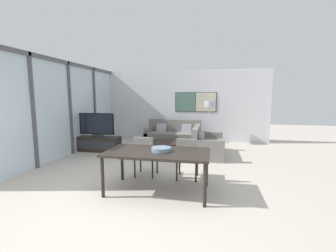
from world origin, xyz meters
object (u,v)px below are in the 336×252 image
Objects in this scene: sofa_side at (205,146)px; fruit_bowl at (161,149)px; coffee_table at (165,144)px; dining_table at (158,155)px; sofa_main at (174,136)px; television at (97,125)px; dining_chair_left at (145,154)px; tv_console at (97,144)px; floor_lamp at (210,106)px; dining_chair_centre at (187,156)px.

sofa_side is 2.96m from fruit_bowl.
coffee_table is 3.00m from dining_table.
sofa_main is at bearing 96.29° from dining_table.
fruit_bowl is at bearing -43.78° from television.
sofa_main is at bearing 90.38° from dining_chair_left.
sofa_main is 3.71m from dining_chair_left.
fruit_bowl is (2.74, -2.63, 0.57)m from tv_console.
sofa_main is 1.31× the size of sofa_side.
floor_lamp is (1.34, 0.08, 1.12)m from sofa_main.
coffee_table is 3.02m from fruit_bowl.
sofa_main is 1.49m from coffee_table.
sofa_side is 1.73× the size of dining_chair_centre.
sofa_side is 1.45× the size of coffee_table.
dining_chair_left is (-0.46, 0.72, -0.19)m from dining_table.
dining_table is 2.08× the size of dining_chair_centre.
television reaches higher than tv_console.
coffee_table is 2.23m from dining_chair_left.
floor_lamp is at bearing 84.08° from dining_chair_centre.
dining_chair_centre is (0.93, 0.00, 0.00)m from dining_chair_left.
sofa_side is (3.45, 0.20, -0.58)m from television.
sofa_main is (2.19, 1.78, 0.04)m from tv_console.
dining_chair_left reaches higher than coffee_table.
dining_chair_centre is at bearing 60.74° from fruit_bowl.
sofa_side is at bearing 81.65° from dining_chair_centre.
tv_console is 2.82m from sofa_main.
dining_table reaches higher than coffee_table.
floor_lamp is (0.39, 3.78, 0.89)m from dining_chair_centre.
sofa_side is (1.26, -1.58, -0.00)m from sofa_main.
television reaches higher than fruit_bowl.
coffee_table is at bearing -130.58° from floor_lamp.
television is 3.50m from sofa_side.
dining_table is at bearing -122.77° from dining_chair_centre.
tv_console is at bearing 93.28° from sofa_side.
dining_chair_left is at bearing 122.80° from dining_table.
coffee_table is at bearing 113.25° from dining_chair_centre.
coffee_table is at bearing 90.63° from dining_chair_left.
sofa_side is at bearing -92.77° from floor_lamp.
tv_console is at bearing -172.48° from coffee_table.
tv_console is 1.68× the size of dining_chair_centre.
coffee_table is at bearing 85.86° from sofa_side.
television reaches higher than dining_table.
floor_lamp is at bearing 70.78° from dining_chair_left.
dining_chair_left reaches higher than fruit_bowl.
television is at bearing 148.52° from dining_chair_centre.
television is 3.76m from dining_table.
dining_chair_left reaches higher than sofa_side.
television is 3.80m from fruit_bowl.
television is at bearing 135.38° from dining_table.
fruit_bowl is at bearing -79.24° from coffee_table.
tv_console is 3.69m from dining_chair_centre.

